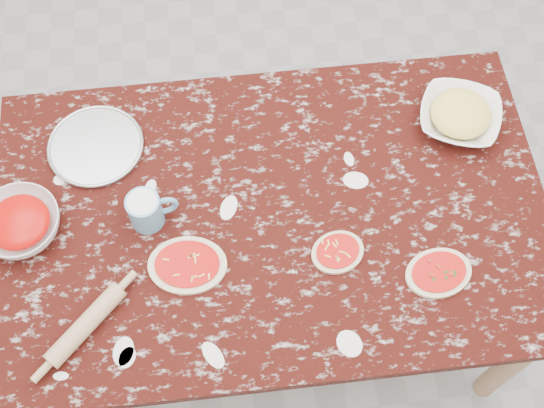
{
  "coord_description": "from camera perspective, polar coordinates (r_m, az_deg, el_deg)",
  "views": [
    {
      "loc": [
        -0.1,
        -0.89,
        2.54
      ],
      "look_at": [
        0.0,
        0.0,
        0.8
      ],
      "focal_mm": 45.91,
      "sensor_mm": 36.0,
      "label": 1
    }
  ],
  "objects": [
    {
      "name": "cheese_bowl",
      "position": [
        2.21,
        15.11,
        6.93
      ],
      "size": [
        0.32,
        0.32,
        0.06
      ],
      "primitive_type": "imported",
      "rotation": [
        0.0,
        0.0,
        -0.38
      ],
      "color": "white",
      "rests_on": "worktable"
    },
    {
      "name": "pizza_tray",
      "position": [
        2.17,
        -14.25,
        4.58
      ],
      "size": [
        0.37,
        0.37,
        0.01
      ],
      "primitive_type": "cylinder",
      "rotation": [
        0.0,
        0.0,
        0.4
      ],
      "color": "#B2B2B7",
      "rests_on": "worktable"
    },
    {
      "name": "worktable",
      "position": [
        2.08,
        0.0,
        -1.68
      ],
      "size": [
        1.6,
        1.0,
        0.75
      ],
      "color": "black",
      "rests_on": "ground"
    },
    {
      "name": "pizza_left",
      "position": [
        1.94,
        -6.95,
        -4.99
      ],
      "size": [
        0.24,
        0.2,
        0.02
      ],
      "color": "beige",
      "rests_on": "worktable"
    },
    {
      "name": "pizza_mid",
      "position": [
        1.95,
        5.4,
        -3.95
      ],
      "size": [
        0.18,
        0.16,
        0.02
      ],
      "color": "beige",
      "rests_on": "worktable"
    },
    {
      "name": "ground",
      "position": [
        2.69,
        0.0,
        -7.8
      ],
      "size": [
        4.0,
        4.0,
        0.0
      ],
      "primitive_type": "plane",
      "color": "gray"
    },
    {
      "name": "rolling_pin",
      "position": [
        1.91,
        -15.03,
        -9.54
      ],
      "size": [
        0.22,
        0.22,
        0.05
      ],
      "primitive_type": "cylinder",
      "rotation": [
        0.0,
        1.57,
        0.79
      ],
      "color": "tan",
      "rests_on": "worktable"
    },
    {
      "name": "sauce_bowl",
      "position": [
        2.07,
        -19.95,
        -1.58
      ],
      "size": [
        0.28,
        0.28,
        0.07
      ],
      "primitive_type": "imported",
      "rotation": [
        0.0,
        0.0,
        0.21
      ],
      "color": "white",
      "rests_on": "worktable"
    },
    {
      "name": "pizza_right",
      "position": [
        1.97,
        13.49,
        -5.51
      ],
      "size": [
        0.21,
        0.18,
        0.02
      ],
      "color": "beige",
      "rests_on": "worktable"
    },
    {
      "name": "flour_mug",
      "position": [
        1.97,
        -10.24,
        -0.49
      ],
      "size": [
        0.14,
        0.1,
        0.11
      ],
      "color": "#5590B7",
      "rests_on": "worktable"
    }
  ]
}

